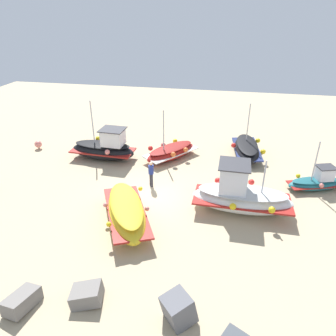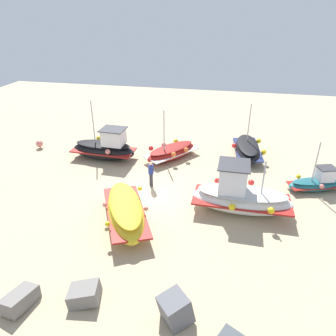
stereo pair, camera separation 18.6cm
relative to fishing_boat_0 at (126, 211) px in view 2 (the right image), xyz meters
The scene contains 10 objects.
ground_plane 2.68m from the fishing_boat_0, 97.38° to the right, with size 53.24×53.24×0.00m, color tan.
fishing_boat_0 is the anchor object (origin of this frame).
fishing_boat_1 7.96m from the fishing_boat_0, 60.95° to the right, with size 4.73×2.44×4.25m.
fishing_boat_2 8.01m from the fishing_boat_0, 95.75° to the right, with size 3.81×4.30×3.76m.
fishing_boat_4 6.12m from the fishing_boat_0, 157.55° to the right, with size 5.40×2.87×3.13m.
fishing_boat_5 11.52m from the fishing_boat_0, 152.08° to the right, with size 3.48×2.05×3.14m.
fishing_boat_6 11.31m from the fishing_boat_0, 123.08° to the right, with size 2.39×4.71×3.82m.
person_walking 3.82m from the fishing_boat_0, 95.30° to the right, with size 0.32×0.32×1.66m.
breakwater_rocks 5.78m from the fishing_boat_0, 84.76° to the left, with size 21.83×2.66×1.30m.
mooring_buoy_0 12.29m from the fishing_boat_0, 38.64° to the right, with size 0.54×0.54×0.65m.
Camera 2 is at (-4.43, 14.99, 9.94)m, focal length 33.73 mm.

